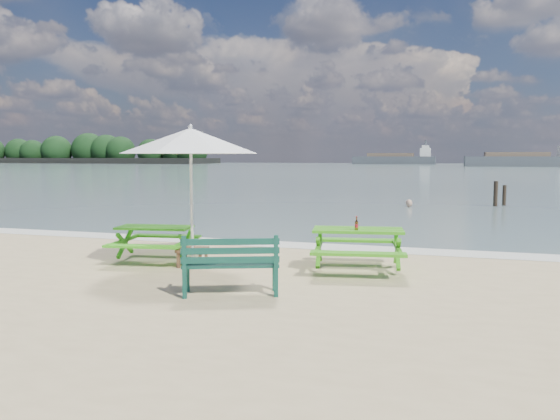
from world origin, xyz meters
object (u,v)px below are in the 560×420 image
(patio_umbrella, at_px, (191,141))
(beer_bottle, at_px, (357,225))
(picnic_table_right, at_px, (358,251))
(swimmer, at_px, (408,219))
(picnic_table_left, at_px, (155,244))
(park_bench, at_px, (231,276))
(side_table, at_px, (193,257))

(patio_umbrella, distance_m, beer_bottle, 3.48)
(picnic_table_right, distance_m, swimmer, 13.43)
(picnic_table_left, xyz_separation_m, park_bench, (2.50, -2.06, -0.06))
(picnic_table_right, bearing_deg, beer_bottle, -90.23)
(picnic_table_right, bearing_deg, side_table, -170.56)
(side_table, height_order, patio_umbrella, patio_umbrella)
(park_bench, relative_size, side_table, 2.49)
(side_table, distance_m, patio_umbrella, 2.22)
(picnic_table_left, distance_m, park_bench, 3.24)
(park_bench, relative_size, beer_bottle, 6.23)
(beer_bottle, bearing_deg, picnic_table_right, 89.77)
(picnic_table_right, bearing_deg, swimmer, 89.97)
(picnic_table_left, height_order, picnic_table_right, picnic_table_right)
(swimmer, bearing_deg, picnic_table_right, -90.03)
(patio_umbrella, bearing_deg, park_bench, -49.45)
(picnic_table_left, xyz_separation_m, swimmer, (4.08, 13.65, -0.85))
(picnic_table_left, distance_m, picnic_table_right, 4.08)
(picnic_table_left, bearing_deg, beer_bottle, 1.01)
(side_table, bearing_deg, swimmer, 77.38)
(patio_umbrella, distance_m, swimmer, 14.56)
(side_table, distance_m, swimmer, 14.28)
(picnic_table_left, xyz_separation_m, picnic_table_right, (4.08, 0.25, 0.04))
(picnic_table_left, relative_size, picnic_table_right, 0.89)
(park_bench, distance_m, patio_umbrella, 3.17)
(patio_umbrella, height_order, beer_bottle, patio_umbrella)
(picnic_table_left, distance_m, beer_bottle, 4.11)
(picnic_table_left, height_order, side_table, picnic_table_left)
(park_bench, height_order, patio_umbrella, patio_umbrella)
(picnic_table_right, bearing_deg, patio_umbrella, -170.56)
(picnic_table_left, distance_m, patio_umbrella, 2.29)
(beer_bottle, distance_m, swimmer, 13.65)
(picnic_table_right, distance_m, beer_bottle, 0.52)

